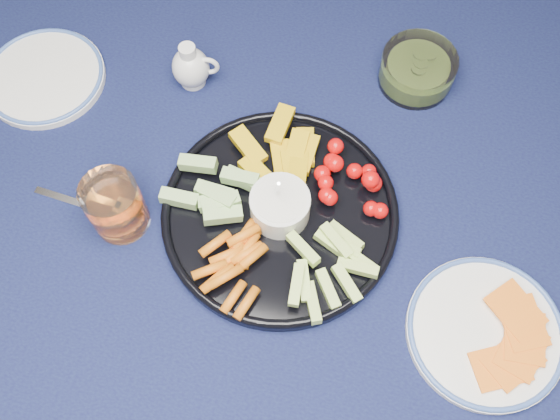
% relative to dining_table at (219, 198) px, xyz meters
% --- Properties ---
extents(dining_table, '(1.67, 1.07, 0.75)m').
position_rel_dining_table_xyz_m(dining_table, '(0.00, 0.00, 0.00)').
color(dining_table, '#50351A').
rests_on(dining_table, ground).
extents(crudite_platter, '(0.35, 0.35, 0.11)m').
position_rel_dining_table_xyz_m(crudite_platter, '(0.12, -0.05, 0.11)').
color(crudite_platter, black).
rests_on(crudite_platter, dining_table).
extents(creamer_pitcher, '(0.08, 0.06, 0.08)m').
position_rel_dining_table_xyz_m(creamer_pitcher, '(-0.08, 0.16, 0.12)').
color(creamer_pitcher, white).
rests_on(creamer_pitcher, dining_table).
extents(pickle_bowl, '(0.12, 0.12, 0.06)m').
position_rel_dining_table_xyz_m(pickle_bowl, '(0.27, 0.25, 0.11)').
color(pickle_bowl, white).
rests_on(pickle_bowl, dining_table).
extents(cheese_plate, '(0.21, 0.21, 0.03)m').
position_rel_dining_table_xyz_m(cheese_plate, '(0.43, -0.15, 0.10)').
color(cheese_plate, white).
rests_on(cheese_plate, dining_table).
extents(juice_tumbler, '(0.08, 0.08, 0.10)m').
position_rel_dining_table_xyz_m(juice_tumbler, '(-0.11, -0.11, 0.13)').
color(juice_tumbler, white).
rests_on(juice_tumbler, dining_table).
extents(fork_left, '(0.18, 0.03, 0.00)m').
position_rel_dining_table_xyz_m(fork_left, '(-0.14, -0.11, 0.09)').
color(fork_left, white).
rests_on(fork_left, dining_table).
extents(fork_right, '(0.09, 0.13, 0.00)m').
position_rel_dining_table_xyz_m(fork_right, '(0.46, -0.16, 0.09)').
color(fork_right, white).
rests_on(fork_right, dining_table).
extents(side_plate_extra, '(0.20, 0.20, 0.02)m').
position_rel_dining_table_xyz_m(side_plate_extra, '(-0.32, 0.10, 0.10)').
color(side_plate_extra, white).
rests_on(side_plate_extra, dining_table).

